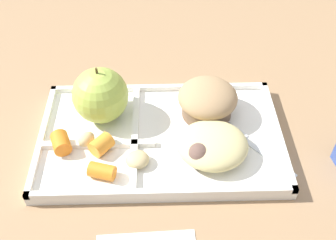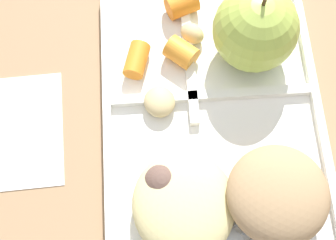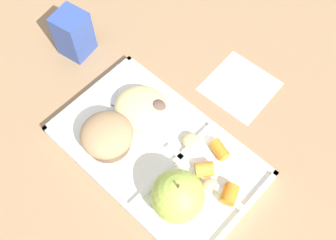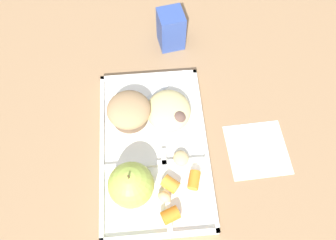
# 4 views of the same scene
# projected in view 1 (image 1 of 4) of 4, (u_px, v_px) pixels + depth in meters

# --- Properties ---
(ground) EXTENTS (6.00, 6.00, 0.00)m
(ground) POSITION_uv_depth(u_px,v_px,m) (161.00, 142.00, 0.64)
(ground) COLOR #997551
(lunch_tray) EXTENTS (0.36, 0.22, 0.02)m
(lunch_tray) POSITION_uv_depth(u_px,v_px,m) (160.00, 138.00, 0.63)
(lunch_tray) COLOR white
(lunch_tray) RESTS_ON ground
(green_apple) EXTENTS (0.09, 0.09, 0.09)m
(green_apple) POSITION_uv_depth(u_px,v_px,m) (100.00, 95.00, 0.63)
(green_apple) COLOR #A8C14C
(green_apple) RESTS_ON lunch_tray
(bran_muffin) EXTENTS (0.09, 0.09, 0.06)m
(bran_muffin) POSITION_uv_depth(u_px,v_px,m) (207.00, 101.00, 0.64)
(bran_muffin) COLOR brown
(bran_muffin) RESTS_ON lunch_tray
(carrot_slice_diagonal) EXTENTS (0.04, 0.04, 0.03)m
(carrot_slice_diagonal) POSITION_uv_depth(u_px,v_px,m) (61.00, 143.00, 0.60)
(carrot_slice_diagonal) COLOR orange
(carrot_slice_diagonal) RESTS_ON lunch_tray
(carrot_slice_edge) EXTENTS (0.04, 0.03, 0.02)m
(carrot_slice_edge) POSITION_uv_depth(u_px,v_px,m) (102.00, 171.00, 0.57)
(carrot_slice_edge) COLOR orange
(carrot_slice_edge) RESTS_ON lunch_tray
(carrot_slice_near_corner) EXTENTS (0.04, 0.04, 0.03)m
(carrot_slice_near_corner) POSITION_uv_depth(u_px,v_px,m) (101.00, 145.00, 0.60)
(carrot_slice_near_corner) COLOR orange
(carrot_slice_near_corner) RESTS_ON lunch_tray
(potato_chunk_corner) EXTENTS (0.04, 0.04, 0.02)m
(potato_chunk_corner) POSITION_uv_depth(u_px,v_px,m) (137.00, 159.00, 0.58)
(potato_chunk_corner) COLOR tan
(potato_chunk_corner) RESTS_ON lunch_tray
(potato_chunk_small) EXTENTS (0.03, 0.03, 0.02)m
(potato_chunk_small) POSITION_uv_depth(u_px,v_px,m) (86.00, 139.00, 0.61)
(potato_chunk_small) COLOR tan
(potato_chunk_small) RESTS_ON lunch_tray
(egg_noodle_pile) EXTENTS (0.10, 0.10, 0.04)m
(egg_noodle_pile) POSITION_uv_depth(u_px,v_px,m) (212.00, 145.00, 0.59)
(egg_noodle_pile) COLOR #D6C684
(egg_noodle_pile) RESTS_ON lunch_tray
(meatball_center) EXTENTS (0.04, 0.04, 0.04)m
(meatball_center) POSITION_uv_depth(u_px,v_px,m) (199.00, 155.00, 0.58)
(meatball_center) COLOR brown
(meatball_center) RESTS_ON lunch_tray
(meatball_front) EXTENTS (0.04, 0.04, 0.04)m
(meatball_front) POSITION_uv_depth(u_px,v_px,m) (213.00, 145.00, 0.59)
(meatball_front) COLOR brown
(meatball_front) RESTS_ON lunch_tray
(meatball_back) EXTENTS (0.03, 0.03, 0.03)m
(meatball_back) POSITION_uv_depth(u_px,v_px,m) (209.00, 150.00, 0.59)
(meatball_back) COLOR #755B4C
(meatball_back) RESTS_ON lunch_tray
(plastic_fork) EXTENTS (0.11, 0.13, 0.00)m
(plastic_fork) POSITION_uv_depth(u_px,v_px,m) (246.00, 141.00, 0.62)
(plastic_fork) COLOR silver
(plastic_fork) RESTS_ON lunch_tray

